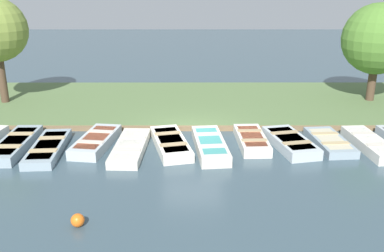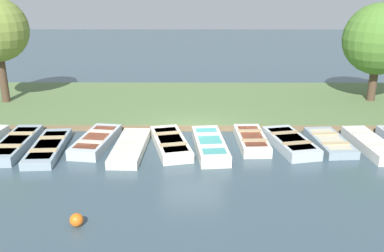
{
  "view_description": "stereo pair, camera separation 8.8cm",
  "coord_description": "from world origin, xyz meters",
  "views": [
    {
      "loc": [
        16.35,
        -0.05,
        6.14
      ],
      "look_at": [
        0.39,
        -0.03,
        0.65
      ],
      "focal_mm": 40.0,
      "sensor_mm": 36.0,
      "label": 1
    },
    {
      "loc": [
        16.35,
        0.04,
        6.14
      ],
      "look_at": [
        0.39,
        -0.03,
        0.65
      ],
      "focal_mm": 40.0,
      "sensor_mm": 36.0,
      "label": 2
    }
  ],
  "objects": [
    {
      "name": "shore_bank",
      "position": [
        -5.0,
        0.0,
        0.11
      ],
      "size": [
        8.0,
        24.0,
        0.21
      ],
      "color": "#567042",
      "rests_on": "ground_plane"
    },
    {
      "name": "rowboat_10",
      "position": [
        1.17,
        6.78,
        0.2
      ],
      "size": [
        3.31,
        1.22,
        0.41
      ],
      "rotation": [
        0.0,
        0.0,
        0.08
      ],
      "color": "silver",
      "rests_on": "ground_plane"
    },
    {
      "name": "rowboat_8",
      "position": [
        1.01,
        3.75,
        0.21
      ],
      "size": [
        3.16,
        1.78,
        0.41
      ],
      "rotation": [
        0.0,
        0.0,
        0.21
      ],
      "color": "#B2BCC1",
      "rests_on": "ground_plane"
    },
    {
      "name": "dock_walkway",
      "position": [
        -1.5,
        0.0,
        0.1
      ],
      "size": [
        1.39,
        23.94,
        0.2
      ],
      "color": "brown",
      "rests_on": "ground_plane"
    },
    {
      "name": "rowboat_2",
      "position": [
        1.49,
        -5.42,
        0.16
      ],
      "size": [
        3.52,
        1.29,
        0.33
      ],
      "rotation": [
        0.0,
        0.0,
        0.06
      ],
      "color": "#8C9EA8",
      "rests_on": "ground_plane"
    },
    {
      "name": "ground_plane",
      "position": [
        0.0,
        0.0,
        0.0
      ],
      "size": [
        80.0,
        80.0,
        0.0
      ],
      "primitive_type": "plane",
      "color": "#384C56"
    },
    {
      "name": "rowboat_5",
      "position": [
        1.09,
        -0.85,
        0.2
      ],
      "size": [
        3.43,
        1.82,
        0.39
      ],
      "rotation": [
        0.0,
        0.0,
        0.23
      ],
      "color": "silver",
      "rests_on": "ground_plane"
    },
    {
      "name": "rowboat_3",
      "position": [
        0.9,
        -3.74,
        0.21
      ],
      "size": [
        3.22,
        1.53,
        0.42
      ],
      "rotation": [
        0.0,
        0.0,
        -0.14
      ],
      "color": "#B2BCC1",
      "rests_on": "ground_plane"
    },
    {
      "name": "park_tree_left",
      "position": [
        -5.04,
        9.19,
        3.33
      ],
      "size": [
        3.51,
        3.51,
        5.1
      ],
      "color": "#4C3828",
      "rests_on": "ground_plane"
    },
    {
      "name": "rowboat_1",
      "position": [
        1.21,
        -6.77,
        0.2
      ],
      "size": [
        3.55,
        1.09,
        0.4
      ],
      "rotation": [
        0.0,
        0.0,
        0.02
      ],
      "color": "#8C9EA8",
      "rests_on": "ground_plane"
    },
    {
      "name": "rowboat_4",
      "position": [
        1.43,
        -2.35,
        0.17
      ],
      "size": [
        3.5,
        1.22,
        0.34
      ],
      "rotation": [
        0.0,
        0.0,
        -0.04
      ],
      "color": "beige",
      "rests_on": "ground_plane"
    },
    {
      "name": "rowboat_6",
      "position": [
        1.34,
        0.66,
        0.22
      ],
      "size": [
        3.45,
        1.39,
        0.44
      ],
      "rotation": [
        0.0,
        0.0,
        0.1
      ],
      "color": "beige",
      "rests_on": "ground_plane"
    },
    {
      "name": "rowboat_7",
      "position": [
        0.73,
        2.3,
        0.2
      ],
      "size": [
        2.87,
        1.16,
        0.4
      ],
      "rotation": [
        0.0,
        0.0,
        0.04
      ],
      "color": "silver",
      "rests_on": "ground_plane"
    },
    {
      "name": "rowboat_9",
      "position": [
        0.86,
        5.32,
        0.16
      ],
      "size": [
        2.89,
        1.38,
        0.33
      ],
      "rotation": [
        0.0,
        0.0,
        0.08
      ],
      "color": "#8C9EA8",
      "rests_on": "ground_plane"
    },
    {
      "name": "buoy",
      "position": [
        6.6,
        -3.03,
        0.18
      ],
      "size": [
        0.36,
        0.36,
        0.36
      ],
      "color": "orange",
      "rests_on": "ground_plane"
    }
  ]
}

